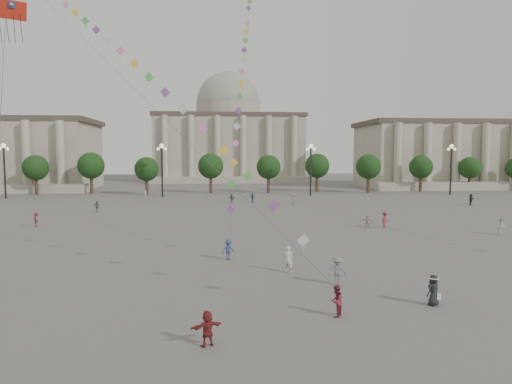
{
  "coord_description": "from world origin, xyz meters",
  "views": [
    {
      "loc": [
        -4.44,
        -21.91,
        8.48
      ],
      "look_at": [
        -1.41,
        12.0,
        5.68
      ],
      "focal_mm": 32.0,
      "sensor_mm": 36.0,
      "label": 1
    }
  ],
  "objects": [
    {
      "name": "ground",
      "position": [
        0.0,
        0.0,
        0.0
      ],
      "size": [
        360.0,
        360.0,
        0.0
      ],
      "primitive_type": "plane",
      "color": "#5B5856",
      "rests_on": "ground"
    },
    {
      "name": "hall_central",
      "position": [
        0.0,
        129.22,
        14.23
      ],
      "size": [
        48.3,
        34.3,
        35.5
      ],
      "color": "gray",
      "rests_on": "ground"
    },
    {
      "name": "tree_row",
      "position": [
        0.0,
        78.0,
        5.39
      ],
      "size": [
        137.12,
        5.12,
        8.0
      ],
      "color": "#3C2E1E",
      "rests_on": "ground"
    },
    {
      "name": "lamp_post_far_west",
      "position": [
        -45.0,
        70.0,
        7.35
      ],
      "size": [
        2.0,
        0.9,
        10.65
      ],
      "color": "#262628",
      "rests_on": "ground"
    },
    {
      "name": "lamp_post_mid_west",
      "position": [
        -15.0,
        70.0,
        7.35
      ],
      "size": [
        2.0,
        0.9,
        10.65
      ],
      "color": "#262628",
      "rests_on": "ground"
    },
    {
      "name": "lamp_post_mid_east",
      "position": [
        15.0,
        70.0,
        7.35
      ],
      "size": [
        2.0,
        0.9,
        10.65
      ],
      "color": "#262628",
      "rests_on": "ground"
    },
    {
      "name": "lamp_post_far_east",
      "position": [
        45.0,
        70.0,
        7.35
      ],
      "size": [
        2.0,
        0.9,
        10.65
      ],
      "color": "#262628",
      "rests_on": "ground"
    },
    {
      "name": "person_crowd_0",
      "position": [
        2.08,
        58.16,
        0.91
      ],
      "size": [
        1.05,
        1.07,
        1.81
      ],
      "primitive_type": "imported",
      "rotation": [
        0.0,
        0.0,
        0.81
      ],
      "color": "#37587C",
      "rests_on": "ground"
    },
    {
      "name": "person_crowd_4",
      "position": [
        8.68,
        53.93,
        0.97
      ],
      "size": [
        1.55,
        1.77,
        1.94
      ],
      "primitive_type": "imported",
      "rotation": [
        0.0,
        0.0,
        4.05
      ],
      "color": "silver",
      "rests_on": "ground"
    },
    {
      "name": "person_crowd_6",
      "position": [
        3.44,
        6.6,
        0.92
      ],
      "size": [
        1.22,
        0.73,
        1.85
      ],
      "primitive_type": "imported",
      "rotation": [
        0.0,
        0.0,
        6.24
      ],
      "color": "slate",
      "rests_on": "ground"
    },
    {
      "name": "person_crowd_7",
      "position": [
        13.21,
        29.31,
        0.77
      ],
      "size": [
        1.5,
        0.83,
        1.54
      ],
      "primitive_type": "imported",
      "rotation": [
        0.0,
        0.0,
        2.86
      ],
      "color": "#B7B6B3",
      "rests_on": "ground"
    },
    {
      "name": "person_crowd_8",
      "position": [
        15.08,
        28.83,
        0.97
      ],
      "size": [
        1.39,
        1.39,
        1.93
      ],
      "primitive_type": "imported",
      "rotation": [
        0.0,
        0.0,
        0.78
      ],
      "color": "#9B2A38",
      "rests_on": "ground"
    },
    {
      "name": "person_crowd_9",
      "position": [
        38.37,
        50.83,
        0.94
      ],
      "size": [
        1.71,
        1.52,
        1.88
      ],
      "primitive_type": "imported",
      "rotation": [
        0.0,
        0.0,
        0.67
      ],
      "color": "black",
      "rests_on": "ground"
    },
    {
      "name": "person_crowd_10",
      "position": [
        -18.01,
        68.0,
        0.77
      ],
      "size": [
        0.37,
        0.56,
        1.53
      ],
      "primitive_type": "imported",
      "rotation": [
        0.0,
        0.0,
        1.56
      ],
      "color": "white",
      "rests_on": "ground"
    },
    {
      "name": "person_crowd_12",
      "position": [
        -1.58,
        57.56,
        0.88
      ],
      "size": [
        1.38,
        1.63,
        1.76
      ],
      "primitive_type": "imported",
      "rotation": [
        0.0,
        0.0,
        2.2
      ],
      "color": "slate",
      "rests_on": "ground"
    },
    {
      "name": "person_crowd_13",
      "position": [
        0.75,
        10.09,
        0.97
      ],
      "size": [
        0.83,
        0.71,
        1.93
      ],
      "primitive_type": "imported",
      "rotation": [
        0.0,
        0.0,
        2.72
      ],
      "color": "silver",
      "rests_on": "ground"
    },
    {
      "name": "person_crowd_16",
      "position": [
        -21.89,
        46.65,
        0.85
      ],
      "size": [
        1.08,
        0.7,
        1.71
      ],
      "primitive_type": "imported",
      "rotation": [
        0.0,
        0.0,
        5.97
      ],
      "color": "slate",
      "rests_on": "ground"
    },
    {
      "name": "person_crowd_17",
      "position": [
        -25.53,
        33.44,
        0.86
      ],
      "size": [
        1.15,
        1.28,
        1.72
      ],
      "primitive_type": "imported",
      "rotation": [
        0.0,
        0.0,
        2.17
      ],
      "color": "maroon",
      "rests_on": "ground"
    },
    {
      "name": "person_crowd_18",
      "position": [
        25.79,
        23.4,
        0.95
      ],
      "size": [
        1.15,
        1.16,
        1.89
      ],
      "primitive_type": "imported",
      "rotation": [
        0.0,
        0.0,
        0.82
      ],
      "color": "silver",
      "rests_on": "ground"
    },
    {
      "name": "tourist_2",
      "position": [
        -4.85,
        -2.19,
        0.8
      ],
      "size": [
        1.55,
        1.03,
        1.61
      ],
      "primitive_type": "imported",
      "rotation": [
        0.0,
        0.0,
        3.55
      ],
      "color": "maroon",
      "rests_on": "ground"
    },
    {
      "name": "kite_flyer_0",
      "position": [
        1.83,
        0.93,
        0.83
      ],
      "size": [
        0.95,
        1.01,
        1.66
      ],
      "primitive_type": "imported",
      "rotation": [
        0.0,
        0.0,
        4.18
      ],
      "color": "maroon",
      "rests_on": "ground"
    },
    {
      "name": "kite_flyer_1",
      "position": [
        -3.44,
        14.43,
        0.83
      ],
      "size": [
        1.24,
        1.06,
        1.66
      ],
      "primitive_type": "imported",
      "rotation": [
        0.0,
        0.0,
        0.51
      ],
      "color": "navy",
      "rests_on": "ground"
    },
    {
      "name": "hat_person",
      "position": [
        7.74,
        2.17,
        0.91
      ],
      "size": [
        1.02,
        0.9,
        1.75
      ],
      "color": "black",
      "rests_on": "ground"
    },
    {
      "name": "dragon_kite",
      "position": [
        -16.62,
        6.8,
        16.19
      ],
      "size": [
        4.22,
        9.26,
        23.83
      ],
      "color": "red",
      "rests_on": "ground"
    },
    {
      "name": "kite_train_west",
      "position": [
        -16.68,
        24.04,
        20.63
      ],
      "size": [
        35.02,
        43.05,
        66.69
      ],
      "color": "#3F3F3F",
      "rests_on": "ground"
    },
    {
      "name": "kite_train_mid",
      "position": [
        -0.06,
        38.33,
        26.11
      ],
      "size": [
        7.09,
        45.07,
        64.58
      ],
      "color": "#3F3F3F",
      "rests_on": "ground"
    }
  ]
}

